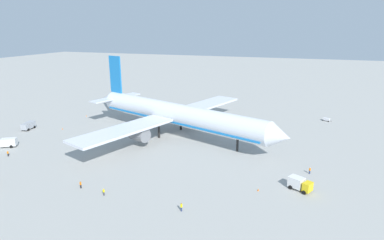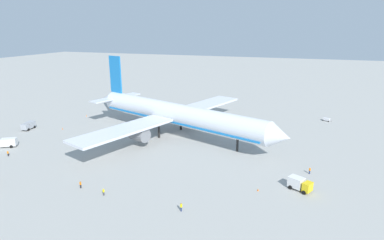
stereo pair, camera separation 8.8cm
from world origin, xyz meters
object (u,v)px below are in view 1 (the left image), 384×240
traffic_cone_1 (62,129)px  traffic_cone_2 (86,116)px  airliner (174,114)px  traffic_cone_3 (258,190)px  ground_worker_0 (310,170)px  ground_worker_5 (181,207)px  baggage_cart_0 (326,119)px  traffic_cone_0 (138,107)px  ground_worker_1 (8,153)px  ground_worker_2 (104,192)px  traffic_cone_4 (164,102)px  service_truck_0 (28,125)px  service_truck_3 (4,142)px  service_truck_4 (300,184)px  ground_worker_3 (81,185)px

traffic_cone_1 → traffic_cone_2: same height
airliner → traffic_cone_3: airliner is taller
ground_worker_0 → ground_worker_5: ground_worker_5 is taller
traffic_cone_2 → traffic_cone_1: bearing=-80.5°
baggage_cart_0 → traffic_cone_0: 78.75m
airliner → baggage_cart_0: bearing=35.3°
traffic_cone_2 → ground_worker_0: bearing=-17.2°
ground_worker_0 → ground_worker_1: 80.58m
baggage_cart_0 → ground_worker_2: ground_worker_2 is taller
airliner → traffic_cone_4: (-22.81, 41.80, -6.78)m
traffic_cone_1 → traffic_cone_2: (-2.86, 17.17, 0.00)m
traffic_cone_2 → traffic_cone_0: bearing=59.3°
airliner → traffic_cone_1: size_ratio=136.81×
ground_worker_5 → traffic_cone_4: 93.88m
airliner → service_truck_0: 52.17m
service_truck_3 → airliner: bearing=32.2°
ground_worker_0 → traffic_cone_0: (-72.43, 46.79, -0.59)m
traffic_cone_3 → traffic_cone_0: bearing=136.0°
airliner → traffic_cone_0: bearing=134.9°
service_truck_4 → ground_worker_3: (-45.90, -15.18, -0.67)m
service_truck_0 → ground_worker_5: 75.94m
ground_worker_2 → ground_worker_5: ground_worker_5 is taller
ground_worker_2 → traffic_cone_4: size_ratio=2.94×
service_truck_4 → traffic_cone_4: 92.44m
traffic_cone_2 → traffic_cone_4: 37.67m
service_truck_3 → baggage_cart_0: size_ratio=2.06×
baggage_cart_0 → ground_worker_5: ground_worker_5 is taller
baggage_cart_0 → traffic_cone_0: size_ratio=6.23×
service_truck_3 → traffic_cone_4: (20.75, 69.24, -1.25)m
ground_worker_1 → traffic_cone_4: ground_worker_1 is taller
airliner → traffic_cone_2: size_ratio=136.81×
ground_worker_5 → service_truck_3: bearing=166.5°
ground_worker_0 → ground_worker_2: bearing=-148.3°
ground_worker_2 → traffic_cone_1: bearing=139.5°
airliner → traffic_cone_4: size_ratio=136.81×
traffic_cone_0 → traffic_cone_1: size_ratio=1.00×
service_truck_3 → ground_worker_3: service_truck_3 is taller
airliner → traffic_cone_3: (31.69, -29.35, -6.78)m
ground_worker_0 → traffic_cone_4: (-65.15, 58.38, -0.59)m
ground_worker_3 → traffic_cone_1: bearing=135.2°
ground_worker_0 → ground_worker_3: size_ratio=1.03×
service_truck_4 → traffic_cone_4: bearing=132.9°
service_truck_0 → ground_worker_3: service_truck_0 is taller
ground_worker_0 → traffic_cone_0: 86.23m
ground_worker_1 → traffic_cone_2: bearing=97.7°
traffic_cone_1 → traffic_cone_3: same height
service_truck_0 → traffic_cone_1: (11.14, 3.81, -1.16)m
airliner → traffic_cone_3: bearing=-42.8°
traffic_cone_4 → baggage_cart_0: bearing=-6.0°
service_truck_4 → ground_worker_2: bearing=-157.4°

